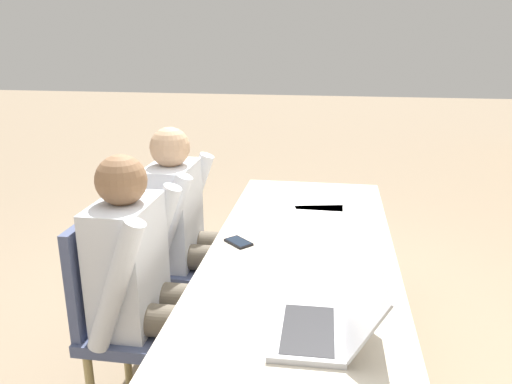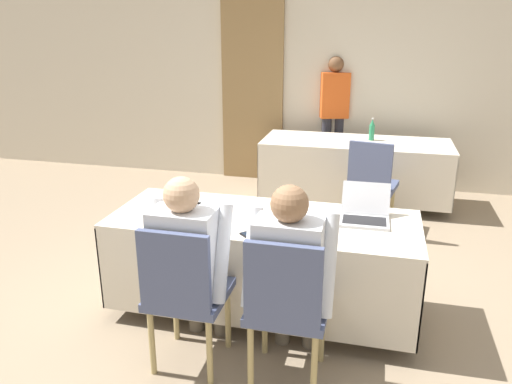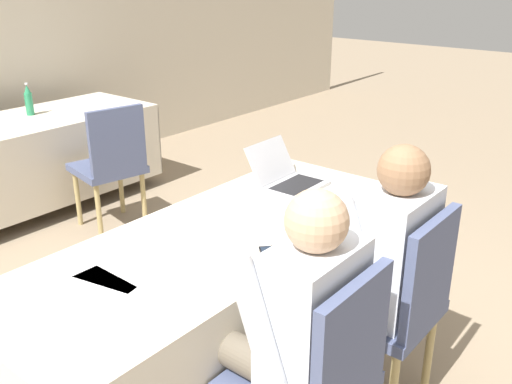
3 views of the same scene
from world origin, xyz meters
The scene contains 17 objects.
ground_plane centered at (0.00, 0.00, 0.00)m, with size 24.00×24.00×0.00m, color gray.
wall_back centered at (0.00, 3.22, 1.35)m, with size 12.00×0.06×2.70m.
curtain_panel centered at (-0.89, 3.16, 1.33)m, with size 0.79×0.04×2.65m.
conference_table_near centered at (0.00, 0.00, 0.55)m, with size 2.07×0.80×0.72m.
conference_table_far centered at (0.48, 2.49, 0.55)m, with size 2.07×0.80×0.72m.
laptop centered at (0.66, 0.11, 0.76)m, with size 0.32×0.35×0.22m.
cell_phone centered at (-0.01, -0.29, 0.73)m, with size 0.14×0.15×0.01m.
paper_beside_laptop centered at (-0.61, 0.04, 0.72)m, with size 0.21×0.30×0.00m.
paper_centre_table centered at (-0.49, 0.09, 0.72)m, with size 0.27×0.33×0.00m.
paper_left_edge centered at (0.25, 0.12, 0.72)m, with size 0.22×0.30×0.00m.
water_bottle centered at (0.64, 2.58, 0.83)m, with size 0.06×0.06×0.25m.
chair_near_left centered at (-0.30, -0.71, 0.52)m, with size 0.44×0.44×0.93m.
chair_near_right centered at (0.30, -0.71, 0.52)m, with size 0.44×0.44×0.93m.
chair_far_spare centered at (0.68, 1.67, 0.52)m, with size 0.51×0.51×0.93m.
person_checkered_shirt centered at (-0.30, -0.60, 0.68)m, with size 0.50×0.52×1.19m.
person_white_shirt centered at (0.30, -0.60, 0.68)m, with size 0.50×0.52×1.19m.
person_red_shirt centered at (0.15, 3.19, 0.91)m, with size 0.38×0.29×1.59m.
Camera 2 is at (0.71, -3.04, 1.96)m, focal length 35.00 mm.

